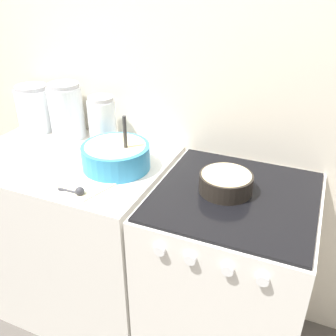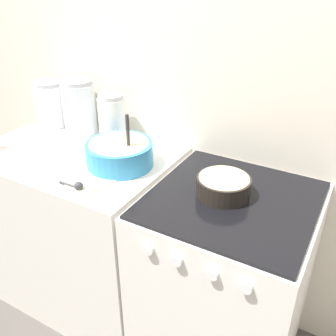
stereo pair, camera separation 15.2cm
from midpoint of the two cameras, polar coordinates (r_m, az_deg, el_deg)
wall_back at (r=1.73m, az=6.90°, el=12.68°), size 4.83×0.05×2.40m
countertop_cabinet at (r=2.03m, az=-10.52°, el=-9.05°), size 0.92×0.64×0.89m
stove at (r=1.74m, az=11.19°, el=-16.99°), size 0.64×0.66×0.89m
mixing_bowl at (r=1.63m, az=-4.77°, el=2.30°), size 0.29×0.29×0.25m
baking_pan at (r=1.45m, az=11.45°, el=-2.73°), size 0.21×0.21×0.08m
storage_jar_left at (r=2.12m, az=-15.45°, el=8.96°), size 0.18×0.18×0.24m
storage_jar_middle at (r=1.98m, az=-11.15°, el=8.55°), size 0.17×0.17×0.28m
storage_jar_right at (r=1.87m, az=-6.19°, el=7.08°), size 0.13×0.13×0.23m
recipe_page at (r=1.58m, az=-9.30°, el=-1.22°), size 0.29×0.29×0.01m
measuring_spoon at (r=1.49m, az=-10.98°, el=-2.77°), size 0.12×0.04×0.04m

